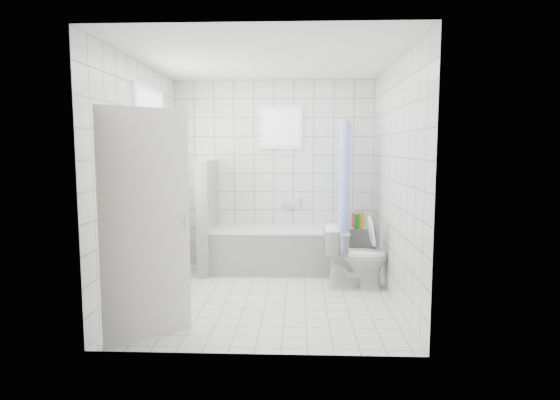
{
  "coord_description": "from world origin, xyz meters",
  "views": [
    {
      "loc": [
        0.35,
        -5.11,
        1.66
      ],
      "look_at": [
        0.13,
        0.35,
        1.05
      ],
      "focal_mm": 30.0,
      "sensor_mm": 36.0,
      "label": 1
    }
  ],
  "objects": [
    {
      "name": "wall_left",
      "position": [
        -1.4,
        0.0,
        1.3
      ],
      "size": [
        0.02,
        3.0,
        2.6
      ],
      "primitive_type": "cube",
      "color": "white",
      "rests_on": "ground"
    },
    {
      "name": "wall_right",
      "position": [
        1.4,
        0.0,
        1.3
      ],
      "size": [
        0.02,
        3.0,
        2.6
      ],
      "primitive_type": "cube",
      "color": "white",
      "rests_on": "ground"
    },
    {
      "name": "tub_faucet",
      "position": [
        0.21,
        1.46,
        0.85
      ],
      "size": [
        0.18,
        0.06,
        0.06
      ],
      "primitive_type": "cube",
      "color": "silver",
      "rests_on": "wall_back"
    },
    {
      "name": "window_back",
      "position": [
        0.1,
        1.46,
        1.95
      ],
      "size": [
        0.5,
        0.01,
        0.5
      ],
      "primitive_type": "cube",
      "color": "white",
      "rests_on": "wall_back"
    },
    {
      "name": "wall_back",
      "position": [
        0.0,
        1.5,
        1.3
      ],
      "size": [
        2.8,
        0.02,
        2.6
      ],
      "primitive_type": "cube",
      "color": "white",
      "rests_on": "ground"
    },
    {
      "name": "window_sill",
      "position": [
        -1.31,
        0.3,
        0.86
      ],
      "size": [
        0.18,
        1.02,
        0.08
      ],
      "primitive_type": "cube",
      "color": "white",
      "rests_on": "wall_left"
    },
    {
      "name": "ground",
      "position": [
        0.0,
        0.0,
        0.0
      ],
      "size": [
        3.0,
        3.0,
        0.0
      ],
      "primitive_type": "plane",
      "color": "white",
      "rests_on": "ground"
    },
    {
      "name": "partition_wall",
      "position": [
        -0.86,
        1.07,
        0.75
      ],
      "size": [
        0.15,
        0.85,
        1.5
      ],
      "primitive_type": "cube",
      "color": "white",
      "rests_on": "ground"
    },
    {
      "name": "ceiling",
      "position": [
        0.0,
        0.0,
        2.6
      ],
      "size": [
        3.0,
        3.0,
        0.0
      ],
      "primitive_type": "plane",
      "rotation": [
        3.14,
        0.0,
        0.0
      ],
      "color": "white",
      "rests_on": "ground"
    },
    {
      "name": "toilet",
      "position": [
        1.03,
        0.34,
        0.38
      ],
      "size": [
        0.74,
        0.42,
        0.75
      ],
      "primitive_type": "imported",
      "rotation": [
        0.0,
        0.0,
        1.57
      ],
      "color": "white",
      "rests_on": "ground"
    },
    {
      "name": "door",
      "position": [
        -0.95,
        -1.22,
        1.0
      ],
      "size": [
        0.63,
        0.56,
        2.0
      ],
      "primitive_type": "cube",
      "rotation": [
        0.0,
        0.0,
        -0.85
      ],
      "color": "silver",
      "rests_on": "ground"
    },
    {
      "name": "ledge_bottles",
      "position": [
        1.16,
        1.33,
        0.66
      ],
      "size": [
        0.15,
        0.19,
        0.22
      ],
      "color": "yellow",
      "rests_on": "tiled_ledge"
    },
    {
      "name": "window_left",
      "position": [
        -1.35,
        0.3,
        1.6
      ],
      "size": [
        0.01,
        0.9,
        1.4
      ],
      "primitive_type": "cube",
      "color": "white",
      "rests_on": "wall_left"
    },
    {
      "name": "shower_curtain",
      "position": [
        0.95,
        0.97,
        1.1
      ],
      "size": [
        0.14,
        0.48,
        1.78
      ],
      "primitive_type": null,
      "color": "#5374F6",
      "rests_on": "curtain_rod"
    },
    {
      "name": "tiled_ledge",
      "position": [
        1.18,
        1.38,
        0.28
      ],
      "size": [
        0.4,
        0.24,
        0.55
      ],
      "primitive_type": "cube",
      "color": "white",
      "rests_on": "ground"
    },
    {
      "name": "curtain_rod",
      "position": [
        0.95,
        1.1,
        2.0
      ],
      "size": [
        0.02,
        0.8,
        0.02
      ],
      "primitive_type": "cylinder",
      "rotation": [
        1.57,
        0.0,
        0.0
      ],
      "color": "silver",
      "rests_on": "wall_back"
    },
    {
      "name": "sill_bottles",
      "position": [
        -1.3,
        0.09,
        1.02
      ],
      "size": [
        0.17,
        0.42,
        0.31
      ],
      "color": "silver",
      "rests_on": "window_sill"
    },
    {
      "name": "wall_front",
      "position": [
        0.0,
        -1.5,
        1.3
      ],
      "size": [
        2.8,
        0.02,
        2.6
      ],
      "primitive_type": "cube",
      "color": "white",
      "rests_on": "ground"
    },
    {
      "name": "bathtub",
      "position": [
        0.11,
        1.12,
        0.29
      ],
      "size": [
        1.81,
        0.77,
        0.58
      ],
      "color": "white",
      "rests_on": "ground"
    }
  ]
}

